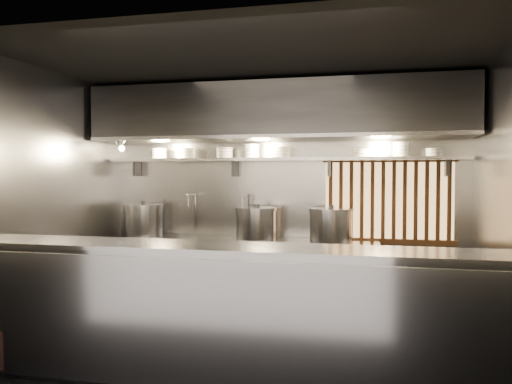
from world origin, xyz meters
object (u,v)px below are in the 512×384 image
at_px(stock_pot_left, 143,220).
at_px(stock_pot_right, 331,225).
at_px(pendant_bulb, 270,152).
at_px(stock_pot_mid, 257,224).
at_px(heat_lamp, 120,144).

bearing_deg(stock_pot_left, stock_pot_right, -1.51).
height_order(pendant_bulb, stock_pot_right, pendant_bulb).
distance_m(stock_pot_mid, stock_pot_right, 0.89).
distance_m(pendant_bulb, stock_pot_left, 1.86).
relative_size(pendant_bulb, stock_pot_right, 0.29).
bearing_deg(stock_pot_left, heat_lamp, -115.77).
xyz_separation_m(pendant_bulb, stock_pot_right, (0.74, -0.11, -0.86)).
xyz_separation_m(heat_lamp, stock_pot_right, (2.54, 0.24, -0.97)).
bearing_deg(heat_lamp, stock_pot_right, 5.47).
bearing_deg(heat_lamp, stock_pot_mid, 9.27).
bearing_deg(stock_pot_mid, stock_pot_left, 178.58).
bearing_deg(pendant_bulb, stock_pot_mid, -151.46).
bearing_deg(stock_pot_mid, stock_pot_right, -1.66).
relative_size(pendant_bulb, stock_pot_left, 0.29).
height_order(heat_lamp, stock_pot_mid, heat_lamp).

